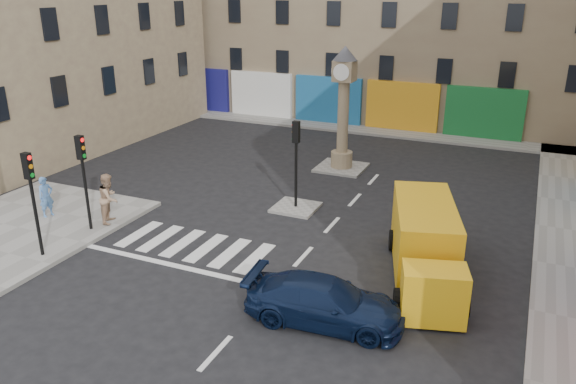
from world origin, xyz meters
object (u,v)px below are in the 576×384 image
Objects in this scene: traffic_light_left_near at (31,188)px; clock_pillar at (344,101)px; traffic_light_island at (296,150)px; navy_sedan at (325,302)px; yellow_van at (425,244)px; pedestrian_tan at (109,198)px; traffic_light_left_far at (83,168)px; pedestrian_blue at (46,197)px.

traffic_light_left_near is 0.61× the size of clock_pillar.
traffic_light_island is 8.75m from navy_sedan.
yellow_van is (2.02, 3.90, 0.46)m from navy_sedan.
traffic_light_left_near is at bearing -128.93° from traffic_light_island.
traffic_light_left_far is at bearing 141.76° from pedestrian_tan.
clock_pillar is at bearing 65.45° from traffic_light_left_near.
traffic_light_island is 0.57× the size of yellow_van.
traffic_light_island is at bearing 40.60° from traffic_light_left_far.
yellow_van is at bearing -106.87° from pedestrian_tan.
traffic_light_left_near is 15.19m from clock_pillar.
traffic_light_left_far is at bearing -139.40° from traffic_light_island.
traffic_light_left_near reaches higher than navy_sedan.
pedestrian_blue is at bearing 74.27° from navy_sedan.
traffic_light_left_far is 2.23× the size of pedestrian_blue.
pedestrian_tan is (0.27, 0.87, -1.48)m from traffic_light_left_far.
yellow_van is at bearing -67.53° from pedestrian_blue.
traffic_light_left_near is at bearing -114.55° from clock_pillar.
yellow_van is (12.40, 4.21, -1.50)m from traffic_light_left_near.
traffic_light_island is at bearing 133.42° from yellow_van.
clock_pillar is at bearing 106.38° from yellow_van.
yellow_van is (6.10, -3.59, -1.47)m from traffic_light_island.
traffic_light_left_near is at bearing -177.35° from yellow_van.
traffic_light_island is 10.27m from pedestrian_blue.
navy_sedan is at bearing -61.41° from traffic_light_island.
traffic_light_island is at bearing -90.00° from clock_pillar.
clock_pillar is (0.00, 6.00, 0.96)m from traffic_light_island.
clock_pillar reaches higher than yellow_van.
traffic_light_left_far reaches higher than pedestrian_blue.
pedestrian_tan is at bearing 68.46° from navy_sedan.
traffic_light_left_near is 2.23× the size of pedestrian_blue.
traffic_light_left_far is 1.74m from pedestrian_tan.
pedestrian_blue is (-2.46, 0.30, -1.64)m from traffic_light_left_far.
clock_pillar is (6.30, 13.80, 0.93)m from traffic_light_left_near.
pedestrian_blue is at bearing -149.79° from traffic_light_island.
navy_sedan is 0.70× the size of yellow_van.
traffic_light_left_near reaches higher than pedestrian_tan.
traffic_light_left_far reaches higher than traffic_light_island.
traffic_light_left_far is 12.62m from yellow_van.
traffic_light_left_far is at bearing 90.00° from traffic_light_left_near.
navy_sedan is 13.07m from pedestrian_blue.
pedestrian_tan is (-10.11, 2.96, 0.49)m from navy_sedan.
traffic_light_left_far is at bearing -118.94° from clock_pillar.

